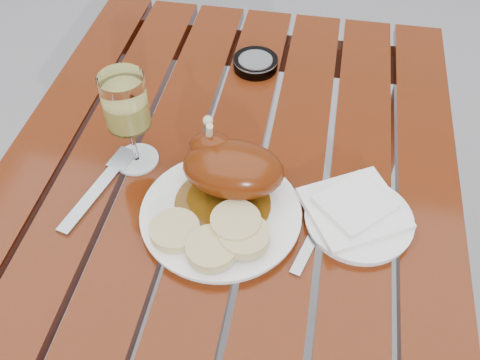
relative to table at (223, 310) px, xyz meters
name	(u,v)px	position (x,y,z in m)	size (l,w,h in m)	color
table	(223,310)	(0.00, 0.00, 0.00)	(0.80, 1.20, 0.75)	#63260B
dinner_plate	(221,215)	(0.01, -0.03, 0.38)	(0.26, 0.26, 0.02)	white
roast_duck	(230,168)	(0.02, 0.02, 0.44)	(0.17, 0.17, 0.12)	#5B370A
bread_dumplings	(216,234)	(0.02, -0.09, 0.41)	(0.18, 0.13, 0.03)	#D9C884
wine_glass	(129,122)	(-0.16, 0.07, 0.47)	(0.08, 0.08, 0.18)	#D5CF60
side_plate	(359,220)	(0.23, 0.00, 0.38)	(0.17, 0.17, 0.01)	white
napkin	(354,209)	(0.22, 0.01, 0.40)	(0.14, 0.13, 0.01)	white
ashtray	(255,63)	(0.00, 0.37, 0.39)	(0.09, 0.09, 0.02)	#B2B7BC
fork	(96,192)	(-0.21, -0.02, 0.38)	(0.02, 0.19, 0.01)	gray
knife	(316,231)	(0.17, -0.03, 0.38)	(0.02, 0.18, 0.01)	gray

